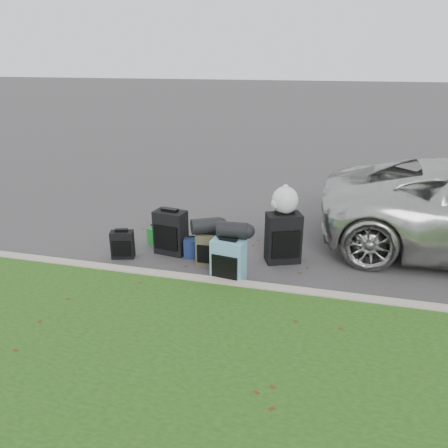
% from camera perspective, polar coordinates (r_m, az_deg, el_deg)
% --- Properties ---
extents(ground, '(120.00, 120.00, 0.00)m').
position_cam_1_polar(ground, '(7.33, 0.37, -4.63)').
color(ground, '#383535').
rests_on(ground, ground).
extents(curb, '(120.00, 0.18, 0.15)m').
position_cam_1_polar(curb, '(6.44, -1.78, -7.76)').
color(curb, '#9E937F').
rests_on(curb, ground).
extents(suitcase_small_black, '(0.42, 0.30, 0.47)m').
position_cam_1_polar(suitcase_small_black, '(7.50, -13.11, -2.62)').
color(suitcase_small_black, black).
rests_on(suitcase_small_black, ground).
extents(suitcase_large_black_left, '(0.57, 0.39, 0.76)m').
position_cam_1_polar(suitcase_large_black_left, '(7.48, -6.97, -1.07)').
color(suitcase_large_black_left, black).
rests_on(suitcase_large_black_left, ground).
extents(suitcase_olive, '(0.40, 0.25, 0.54)m').
position_cam_1_polar(suitcase_olive, '(7.04, -1.94, -3.34)').
color(suitcase_olive, '#393423').
rests_on(suitcase_olive, ground).
extents(suitcase_teal, '(0.52, 0.35, 0.69)m').
position_cam_1_polar(suitcase_teal, '(6.46, 0.58, -4.94)').
color(suitcase_teal, teal).
rests_on(suitcase_teal, ground).
extents(suitcase_large_black_right, '(0.64, 0.51, 0.83)m').
position_cam_1_polar(suitcase_large_black_right, '(7.17, 7.74, -1.81)').
color(suitcase_large_black_right, black).
rests_on(suitcase_large_black_right, ground).
extents(tote_green, '(0.32, 0.30, 0.30)m').
position_cam_1_polar(tote_green, '(7.97, -8.86, -1.56)').
color(tote_green, '#1B7A26').
rests_on(tote_green, ground).
extents(tote_navy, '(0.36, 0.31, 0.33)m').
position_cam_1_polar(tote_navy, '(7.38, -4.05, -3.10)').
color(tote_navy, navy).
rests_on(tote_navy, ground).
extents(duffel_left, '(0.53, 0.44, 0.25)m').
position_cam_1_polar(duffel_left, '(6.92, -2.36, -0.23)').
color(duffel_left, black).
rests_on(duffel_left, suitcase_olive).
extents(duffel_right, '(0.45, 0.27, 0.25)m').
position_cam_1_polar(duffel_right, '(6.36, 1.09, -0.79)').
color(duffel_right, black).
rests_on(duffel_right, suitcase_teal).
extents(trash_bag, '(0.43, 0.43, 0.43)m').
position_cam_1_polar(trash_bag, '(7.01, 7.98, 3.10)').
color(trash_bag, silver).
rests_on(trash_bag, suitcase_large_black_right).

